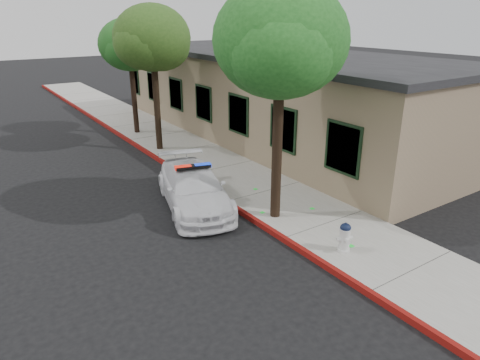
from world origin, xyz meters
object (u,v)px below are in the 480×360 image
object	(u,v)px
clapboard_building	(274,95)
police_car	(194,188)
street_tree_mid	(152,41)
street_tree_near	(281,46)
fire_hydrant	(345,237)
street_tree_far	(131,47)

from	to	relation	value
clapboard_building	police_car	distance (m)	9.48
clapboard_building	street_tree_mid	size ratio (longest dim) A/B	3.34
street_tree_near	fire_hydrant	bearing A→B (deg)	-86.50
police_car	street_tree_near	bearing A→B (deg)	-38.62
clapboard_building	street_tree_near	world-z (taller)	street_tree_near
fire_hydrant	street_tree_far	world-z (taller)	street_tree_far
fire_hydrant	street_tree_far	xyz separation A→B (m)	(0.10, 14.63, 3.86)
clapboard_building	street_tree_far	world-z (taller)	street_tree_far
street_tree_near	street_tree_far	xyz separation A→B (m)	(0.27, 11.96, -0.74)
clapboard_building	police_car	xyz separation A→B (m)	(-7.59, -5.49, -1.45)
police_car	street_tree_near	size ratio (longest dim) A/B	0.74
street_tree_near	street_tree_mid	xyz separation A→B (m)	(0.00, 8.61, -0.29)
street_tree_far	clapboard_building	bearing A→B (deg)	-36.47
clapboard_building	fire_hydrant	xyz separation A→B (m)	(-5.81, -10.41, -1.57)
clapboard_building	police_car	size ratio (longest dim) A/B	4.21
fire_hydrant	street_tree_far	size ratio (longest dim) A/B	0.14
street_tree_mid	street_tree_far	xyz separation A→B (m)	(0.26, 3.35, -0.45)
street_tree_mid	fire_hydrant	bearing A→B (deg)	-89.18
police_car	street_tree_near	xyz separation A→B (m)	(1.61, -2.25, 4.49)
clapboard_building	street_tree_far	distance (m)	7.46
fire_hydrant	street_tree_mid	world-z (taller)	street_tree_mid
police_car	fire_hydrant	xyz separation A→B (m)	(1.78, -4.92, -0.12)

